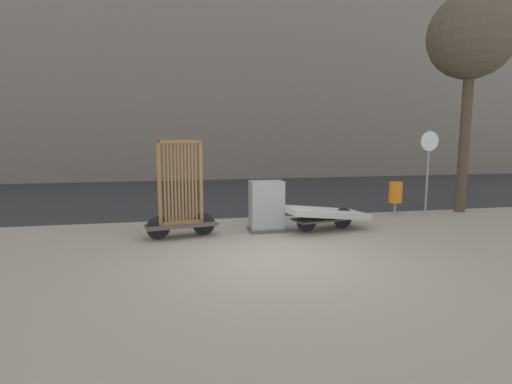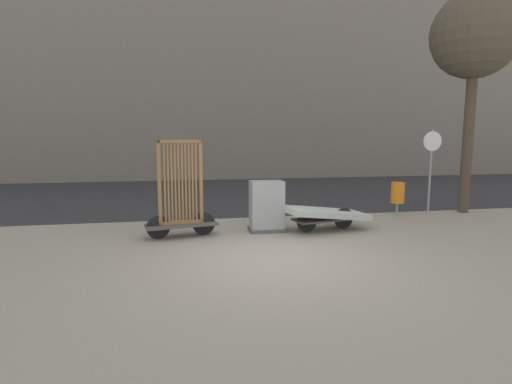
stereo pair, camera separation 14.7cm
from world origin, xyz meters
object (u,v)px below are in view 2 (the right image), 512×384
object	(u,v)px
utility_cabinet	(267,208)
trash_bin	(398,193)
bike_cart_with_mattress	(326,214)
bike_cart_with_bedframe	(181,203)
sign_post	(431,159)
street_tree	(475,37)

from	to	relation	value
utility_cabinet	trash_bin	world-z (taller)	utility_cabinet
bike_cart_with_mattress	trash_bin	bearing A→B (deg)	17.00
bike_cart_with_mattress	utility_cabinet	size ratio (longest dim) A/B	2.15
bike_cart_with_bedframe	bike_cart_with_mattress	distance (m)	3.28
trash_bin	sign_post	bearing A→B (deg)	-0.49
utility_cabinet	sign_post	xyz separation A→B (m)	(4.91, 1.24, 0.99)
bike_cart_with_bedframe	utility_cabinet	xyz separation A→B (m)	(1.91, 0.19, -0.21)
bike_cart_with_mattress	street_tree	size ratio (longest dim) A/B	0.41
utility_cabinet	street_tree	distance (m)	7.49
bike_cart_with_bedframe	utility_cabinet	world-z (taller)	bike_cart_with_bedframe
trash_bin	street_tree	bearing A→B (deg)	0.00
trash_bin	utility_cabinet	bearing A→B (deg)	-162.55
bike_cart_with_bedframe	utility_cabinet	distance (m)	1.93
utility_cabinet	trash_bin	bearing A→B (deg)	17.45
bike_cart_with_bedframe	bike_cart_with_mattress	xyz separation A→B (m)	(3.26, -0.00, -0.36)
bike_cart_with_mattress	sign_post	distance (m)	4.00
sign_post	street_tree	distance (m)	3.48
sign_post	street_tree	bearing A→B (deg)	0.43
bike_cart_with_bedframe	street_tree	xyz separation A→B (m)	(7.92, 1.44, 4.07)
bike_cart_with_mattress	sign_post	size ratio (longest dim) A/B	1.06
bike_cart_with_bedframe	sign_post	xyz separation A→B (m)	(6.82, 1.43, 0.78)
utility_cabinet	street_tree	size ratio (longest dim) A/B	0.19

